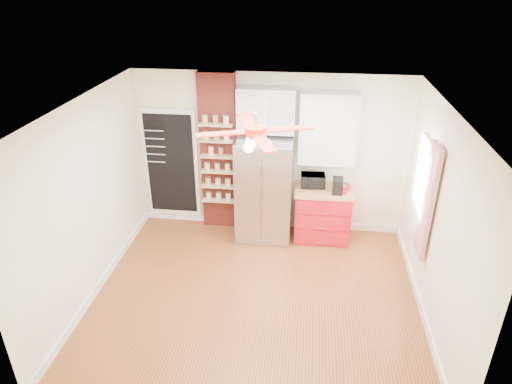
# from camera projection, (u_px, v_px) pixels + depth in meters

# --- Properties ---
(floor) EXTENTS (4.50, 4.50, 0.00)m
(floor) POSITION_uv_depth(u_px,v_px,m) (255.00, 296.00, 6.40)
(floor) COLOR brown
(floor) RESTS_ON ground
(ceiling) EXTENTS (4.50, 4.50, 0.00)m
(ceiling) POSITION_uv_depth(u_px,v_px,m) (255.00, 109.00, 5.19)
(ceiling) COLOR white
(ceiling) RESTS_ON wall_back
(wall_back) EXTENTS (4.50, 0.02, 2.70)m
(wall_back) POSITION_uv_depth(u_px,v_px,m) (270.00, 154.00, 7.57)
(wall_back) COLOR #FCF7CA
(wall_back) RESTS_ON floor
(wall_front) EXTENTS (4.50, 0.02, 2.70)m
(wall_front) POSITION_uv_depth(u_px,v_px,m) (228.00, 322.00, 4.02)
(wall_front) COLOR #FCF7CA
(wall_front) RESTS_ON floor
(wall_left) EXTENTS (0.02, 4.00, 2.70)m
(wall_left) POSITION_uv_depth(u_px,v_px,m) (87.00, 202.00, 6.03)
(wall_left) COLOR #FCF7CA
(wall_left) RESTS_ON floor
(wall_right) EXTENTS (0.02, 4.00, 2.70)m
(wall_right) POSITION_uv_depth(u_px,v_px,m) (439.00, 223.00, 5.55)
(wall_right) COLOR #FCF7CA
(wall_right) RESTS_ON floor
(chalkboard) EXTENTS (0.95, 0.05, 1.95)m
(chalkboard) POSITION_uv_depth(u_px,v_px,m) (171.00, 164.00, 7.83)
(chalkboard) COLOR white
(chalkboard) RESTS_ON wall_back
(brick_pillar) EXTENTS (0.60, 0.16, 2.70)m
(brick_pillar) POSITION_uv_depth(u_px,v_px,m) (219.00, 154.00, 7.59)
(brick_pillar) COLOR maroon
(brick_pillar) RESTS_ON floor
(fridge) EXTENTS (0.90, 0.70, 1.75)m
(fridge) POSITION_uv_depth(u_px,v_px,m) (264.00, 189.00, 7.46)
(fridge) COLOR #ACACB0
(fridge) RESTS_ON floor
(upper_glass_cabinet) EXTENTS (0.90, 0.35, 0.70)m
(upper_glass_cabinet) POSITION_uv_depth(u_px,v_px,m) (266.00, 110.00, 7.06)
(upper_glass_cabinet) COLOR white
(upper_glass_cabinet) RESTS_ON wall_back
(red_cabinet) EXTENTS (0.94, 0.64, 0.90)m
(red_cabinet) POSITION_uv_depth(u_px,v_px,m) (322.00, 214.00, 7.59)
(red_cabinet) COLOR red
(red_cabinet) RESTS_ON floor
(upper_shelf_unit) EXTENTS (0.90, 0.30, 1.15)m
(upper_shelf_unit) POSITION_uv_depth(u_px,v_px,m) (328.00, 129.00, 7.10)
(upper_shelf_unit) COLOR white
(upper_shelf_unit) RESTS_ON wall_back
(window) EXTENTS (0.04, 0.75, 1.05)m
(window) POSITION_uv_depth(u_px,v_px,m) (424.00, 177.00, 6.27)
(window) COLOR white
(window) RESTS_ON wall_right
(curtain) EXTENTS (0.06, 0.40, 1.55)m
(curtain) POSITION_uv_depth(u_px,v_px,m) (428.00, 202.00, 5.83)
(curtain) COLOR red
(curtain) RESTS_ON wall_right
(ceiling_fan) EXTENTS (1.40, 1.40, 0.44)m
(ceiling_fan) POSITION_uv_depth(u_px,v_px,m) (255.00, 132.00, 5.31)
(ceiling_fan) COLOR silver
(ceiling_fan) RESTS_ON ceiling
(toaster_oven) EXTENTS (0.41, 0.29, 0.22)m
(toaster_oven) POSITION_uv_depth(u_px,v_px,m) (313.00, 180.00, 7.45)
(toaster_oven) COLOR black
(toaster_oven) RESTS_ON red_cabinet
(coffee_maker) EXTENTS (0.17, 0.22, 0.25)m
(coffee_maker) POSITION_uv_depth(u_px,v_px,m) (338.00, 186.00, 7.23)
(coffee_maker) COLOR black
(coffee_maker) RESTS_ON red_cabinet
(canister_left) EXTENTS (0.13, 0.13, 0.13)m
(canister_left) POSITION_uv_depth(u_px,v_px,m) (343.00, 190.00, 7.24)
(canister_left) COLOR #B30911
(canister_left) RESTS_ON red_cabinet
(canister_right) EXTENTS (0.12, 0.12, 0.13)m
(canister_right) POSITION_uv_depth(u_px,v_px,m) (347.00, 186.00, 7.36)
(canister_right) COLOR red
(canister_right) RESTS_ON red_cabinet
(pantry_jar_oats) EXTENTS (0.10, 0.10, 0.14)m
(pantry_jar_oats) POSITION_uv_depth(u_px,v_px,m) (211.00, 151.00, 7.44)
(pantry_jar_oats) COLOR beige
(pantry_jar_oats) RESTS_ON brick_pillar
(pantry_jar_beans) EXTENTS (0.09, 0.09, 0.13)m
(pantry_jar_beans) POSITION_uv_depth(u_px,v_px,m) (221.00, 152.00, 7.43)
(pantry_jar_beans) COLOR brown
(pantry_jar_beans) RESTS_ON brick_pillar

